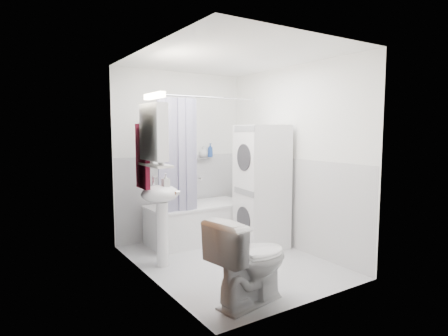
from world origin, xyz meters
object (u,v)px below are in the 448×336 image
sink (161,206)px  toilet (250,260)px  washer_dryer (261,186)px  bathtub (197,221)px

sink → toilet: sink is taller
sink → washer_dryer: (1.43, -0.04, 0.12)m
bathtub → washer_dryer: size_ratio=0.85×
washer_dryer → toilet: washer_dryer is taller
sink → toilet: (0.30, -1.30, -0.31)m
sink → washer_dryer: washer_dryer is taller
bathtub → toilet: toilet is taller
bathtub → washer_dryer: 1.05m
sink → toilet: size_ratio=1.29×
bathtub → washer_dryer: (0.62, -0.66, 0.53)m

